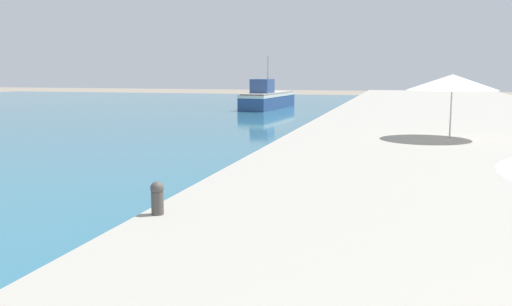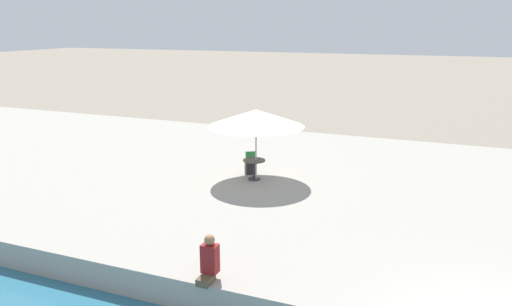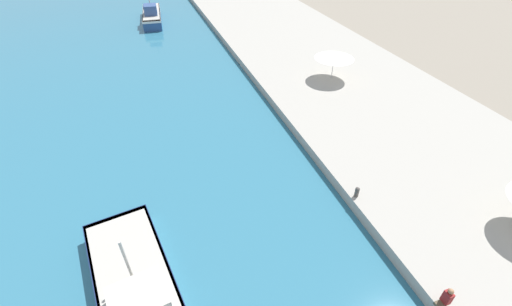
# 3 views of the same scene
# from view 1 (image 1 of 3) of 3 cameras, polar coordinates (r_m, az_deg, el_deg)

# --- Properties ---
(quay_promenade) EXTENTS (16.00, 90.00, 0.77)m
(quay_promenade) POSITION_cam_1_polar(r_m,az_deg,el_deg) (34.21, 19.84, 2.56)
(quay_promenade) COLOR #A39E93
(quay_promenade) RESTS_ON ground_plane
(fishing_boat_mid) EXTENTS (3.18, 9.39, 4.69)m
(fishing_boat_mid) POSITION_cam_1_polar(r_m,az_deg,el_deg) (51.51, 1.16, 5.49)
(fishing_boat_mid) COLOR navy
(fishing_boat_mid) RESTS_ON water_basin
(cafe_umbrella_white) EXTENTS (3.59, 3.59, 2.59)m
(cafe_umbrella_white) POSITION_cam_1_polar(r_m,az_deg,el_deg) (24.29, 19.04, 6.70)
(cafe_umbrella_white) COLOR #B7B7B7
(cafe_umbrella_white) RESTS_ON quay_promenade
(mooring_bollard) EXTENTS (0.26, 0.26, 0.65)m
(mooring_bollard) POSITION_cam_1_polar(r_m,az_deg,el_deg) (11.22, -9.84, -4.35)
(mooring_bollard) COLOR #4C4742
(mooring_bollard) RESTS_ON quay_promenade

